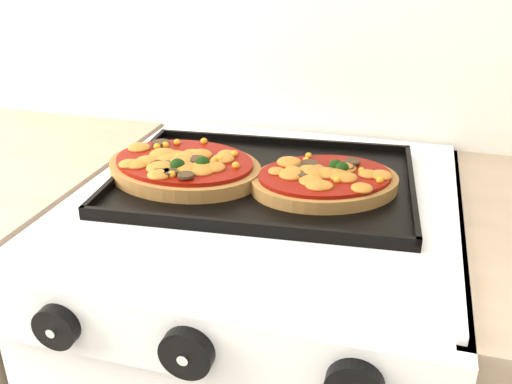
% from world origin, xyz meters
% --- Properties ---
extents(control_panel, '(0.60, 0.02, 0.09)m').
position_xyz_m(control_panel, '(0.02, 1.39, 0.85)').
color(control_panel, silver).
rests_on(control_panel, stove).
extents(knob_left, '(0.06, 0.02, 0.06)m').
position_xyz_m(knob_left, '(-0.16, 1.37, 0.85)').
color(knob_left, black).
rests_on(knob_left, control_panel).
extents(knob_center, '(0.06, 0.02, 0.06)m').
position_xyz_m(knob_center, '(0.01, 1.37, 0.85)').
color(knob_center, black).
rests_on(knob_center, control_panel).
extents(baking_tray, '(0.50, 0.39, 0.02)m').
position_xyz_m(baking_tray, '(0.01, 1.72, 0.92)').
color(baking_tray, black).
rests_on(baking_tray, stove).
extents(pizza_left, '(0.29, 0.24, 0.04)m').
position_xyz_m(pizza_left, '(-0.12, 1.70, 0.94)').
color(pizza_left, '#A87B3A').
rests_on(pizza_left, baking_tray).
extents(pizza_right, '(0.29, 0.26, 0.03)m').
position_xyz_m(pizza_right, '(0.11, 1.71, 0.94)').
color(pizza_right, '#A87B3A').
rests_on(pizza_right, baking_tray).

